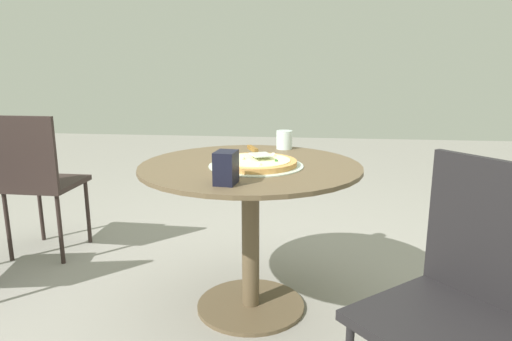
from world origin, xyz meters
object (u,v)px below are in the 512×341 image
at_px(patio_chair_corner, 37,176).
at_px(napkin_dispenser, 226,168).
at_px(patio_table, 250,204).
at_px(pizza_server, 257,151).
at_px(pizza_on_tray, 256,163).
at_px(patio_chair_far, 465,295).
at_px(drinking_cup, 284,140).

bearing_deg(patio_chair_corner, napkin_dispenser, 147.50).
height_order(patio_table, pizza_server, pizza_server).
distance_m(pizza_server, napkin_dispenser, 0.38).
bearing_deg(patio_table, napkin_dispenser, 81.94).
distance_m(pizza_on_tray, patio_chair_far, 0.98).
relative_size(pizza_server, patio_chair_corner, 0.25).
bearing_deg(patio_table, patio_chair_far, 132.56).
bearing_deg(patio_chair_corner, pizza_on_tray, 159.87).
distance_m(patio_table, pizza_server, 0.23).
relative_size(patio_table, patio_chair_far, 1.12).
height_order(pizza_on_tray, pizza_server, pizza_server).
height_order(pizza_server, patio_chair_corner, patio_chair_corner).
bearing_deg(patio_chair_corner, drinking_cup, 177.44).
bearing_deg(drinking_cup, patio_table, 71.73).
bearing_deg(patio_chair_far, pizza_server, -49.97).
xyz_separation_m(drinking_cup, patio_chair_corner, (1.40, -0.06, -0.24)).
relative_size(drinking_cup, patio_chair_far, 0.11).
xyz_separation_m(drinking_cup, napkin_dispenser, (0.17, 0.72, 0.01)).
xyz_separation_m(patio_table, pizza_server, (-0.02, -0.04, 0.23)).
bearing_deg(pizza_server, pizza_on_tray, 93.63).
relative_size(pizza_server, patio_chair_far, 0.25).
relative_size(drinking_cup, napkin_dispenser, 0.77).
bearing_deg(patio_chair_far, drinking_cup, -63.87).
bearing_deg(pizza_server, patio_chair_far, 130.03).
height_order(patio_table, napkin_dispenser, napkin_dispenser).
xyz_separation_m(pizza_on_tray, pizza_server, (0.00, -0.07, 0.04)).
distance_m(napkin_dispenser, patio_chair_corner, 1.48).
relative_size(pizza_on_tray, drinking_cup, 4.34).
relative_size(drinking_cup, patio_chair_corner, 0.11).
bearing_deg(pizza_on_tray, drinking_cup, -103.39).
height_order(patio_chair_far, patio_chair_corner, patio_chair_far).
relative_size(pizza_on_tray, pizza_server, 1.91).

